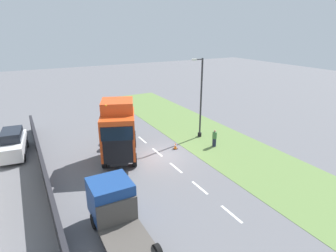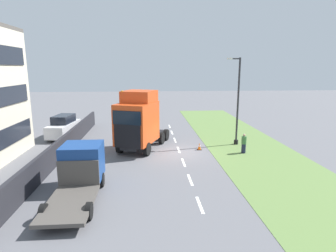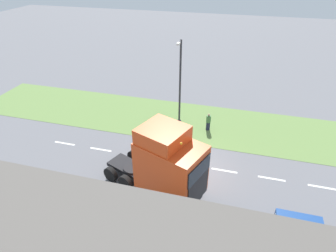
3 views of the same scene
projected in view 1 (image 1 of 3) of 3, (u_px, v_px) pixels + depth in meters
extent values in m
plane|color=slate|center=(161.00, 155.00, 23.50)|extent=(120.00, 120.00, 0.00)
cube|color=#607F42|center=(218.00, 142.00, 26.20)|extent=(7.00, 44.00, 0.01)
cube|color=white|center=(120.00, 121.00, 32.04)|extent=(0.16, 1.80, 0.00)
cube|color=white|center=(130.00, 130.00, 29.39)|extent=(0.16, 1.80, 0.00)
cube|color=white|center=(142.00, 140.00, 26.73)|extent=(0.16, 1.80, 0.00)
cube|color=white|center=(157.00, 152.00, 24.08)|extent=(0.16, 1.80, 0.00)
cube|color=white|center=(176.00, 168.00, 21.43)|extent=(0.16, 1.80, 0.00)
cube|color=white|center=(200.00, 188.00, 18.78)|extent=(0.16, 1.80, 0.00)
cube|color=white|center=(231.00, 214.00, 16.12)|extent=(0.16, 1.80, 0.00)
cube|color=#232328|center=(44.00, 172.00, 19.19)|extent=(0.25, 24.00, 1.57)
cube|color=black|center=(120.00, 146.00, 23.66)|extent=(3.76, 6.88, 0.24)
cube|color=#DB4719|center=(119.00, 134.00, 21.65)|extent=(3.69, 4.42, 3.21)
cube|color=black|center=(118.00, 152.00, 20.10)|extent=(2.01, 0.82, 1.80)
cube|color=black|center=(117.00, 134.00, 19.63)|extent=(2.12, 0.87, 1.03)
cube|color=#DB4719|center=(117.00, 106.00, 21.49)|extent=(3.10, 3.14, 0.90)
sphere|color=orange|center=(106.00, 105.00, 19.65)|extent=(0.14, 0.14, 0.14)
cylinder|color=black|center=(121.00, 137.00, 25.05)|extent=(1.78, 1.78, 0.12)
cylinder|color=black|center=(135.00, 159.00, 21.61)|extent=(0.67, 1.09, 1.04)
cylinder|color=black|center=(104.00, 161.00, 21.33)|extent=(0.67, 1.09, 1.04)
cylinder|color=black|center=(134.00, 142.00, 24.97)|extent=(0.67, 1.09, 1.04)
cylinder|color=black|center=(108.00, 143.00, 24.70)|extent=(0.67, 1.09, 1.04)
cylinder|color=black|center=(134.00, 136.00, 26.25)|extent=(0.67, 1.09, 1.04)
cylinder|color=black|center=(109.00, 137.00, 25.98)|extent=(0.67, 1.09, 1.04)
cube|color=navy|center=(111.00, 197.00, 14.99)|extent=(2.15, 2.10, 1.94)
cube|color=black|center=(104.00, 182.00, 15.74)|extent=(1.89, 0.04, 0.70)
cube|color=#4C4742|center=(132.00, 250.00, 12.86)|extent=(2.15, 3.89, 0.18)
cube|color=#4C4742|center=(118.00, 213.00, 14.18)|extent=(2.15, 0.10, 1.36)
cylinder|color=black|center=(94.00, 221.00, 14.92)|extent=(0.24, 0.80, 0.80)
cylinder|color=black|center=(129.00, 210.00, 15.82)|extent=(0.24, 0.80, 0.80)
cube|color=silver|center=(14.00, 146.00, 23.24)|extent=(2.31, 4.88, 1.14)
cube|color=black|center=(12.00, 135.00, 23.02)|extent=(1.79, 2.75, 0.76)
cylinder|color=black|center=(24.00, 158.00, 22.36)|extent=(0.28, 0.66, 0.64)
cylinder|color=black|center=(1.00, 161.00, 21.79)|extent=(0.28, 0.66, 0.64)
cylinder|color=black|center=(27.00, 144.00, 25.04)|extent=(0.28, 0.66, 0.64)
cylinder|color=black|center=(6.00, 146.00, 24.47)|extent=(0.28, 0.66, 0.64)
cylinder|color=black|center=(200.00, 135.00, 27.50)|extent=(0.37, 0.37, 0.40)
cylinder|color=#2D2D33|center=(201.00, 99.00, 26.31)|extent=(0.17, 0.17, 7.55)
cylinder|color=#2D2D33|center=(198.00, 59.00, 24.89)|extent=(0.90, 0.12, 0.12)
cube|color=silver|center=(194.00, 60.00, 24.68)|extent=(0.44, 0.20, 0.16)
cylinder|color=#1E233D|center=(214.00, 142.00, 25.17)|extent=(0.34, 0.34, 0.76)
cylinder|color=#3F723F|center=(215.00, 135.00, 24.95)|extent=(0.39, 0.39, 0.60)
sphere|color=tan|center=(215.00, 131.00, 24.81)|extent=(0.21, 0.21, 0.21)
cube|color=black|center=(175.00, 149.00, 24.76)|extent=(0.36, 0.36, 0.03)
cone|color=orange|center=(175.00, 146.00, 24.66)|extent=(0.28, 0.28, 0.55)
cylinder|color=white|center=(175.00, 145.00, 24.65)|extent=(0.17, 0.17, 0.07)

